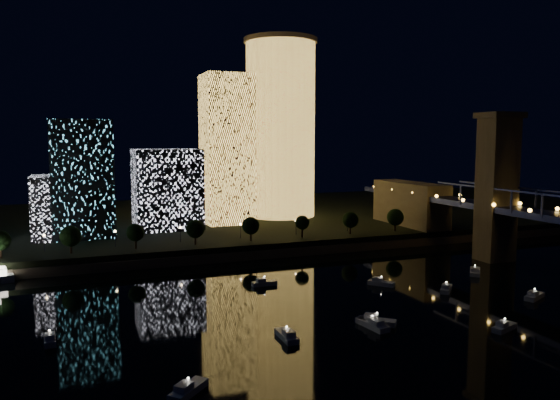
{
  "coord_description": "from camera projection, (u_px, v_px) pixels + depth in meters",
  "views": [
    {
      "loc": [
        -68.83,
        -94.96,
        40.87
      ],
      "look_at": [
        -11.46,
        55.0,
        23.15
      ],
      "focal_mm": 35.0,
      "sensor_mm": 36.0,
      "label": 1
    }
  ],
  "objects": [
    {
      "name": "ground",
      "position": [
        421.0,
        331.0,
        117.09
      ],
      "size": [
        520.0,
        520.0,
        0.0
      ],
      "primitive_type": "plane",
      "color": "black",
      "rests_on": "ground"
    },
    {
      "name": "far_bank",
      "position": [
        225.0,
        219.0,
        265.35
      ],
      "size": [
        420.0,
        160.0,
        5.0
      ],
      "primitive_type": "cube",
      "color": "black",
      "rests_on": "ground"
    },
    {
      "name": "seawall",
      "position": [
        283.0,
        252.0,
        193.05
      ],
      "size": [
        420.0,
        6.0,
        3.0
      ],
      "primitive_type": "cube",
      "color": "#6B5E4C",
      "rests_on": "ground"
    },
    {
      "name": "tower_cylindrical",
      "position": [
        280.0,
        128.0,
        254.83
      ],
      "size": [
        34.0,
        34.0,
        82.15
      ],
      "color": "#FFC151",
      "rests_on": "far_bank"
    },
    {
      "name": "tower_rectangular",
      "position": [
        227.0,
        149.0,
        234.46
      ],
      "size": [
        19.97,
        19.97,
        63.54
      ],
      "primitive_type": "cube",
      "color": "#FFC151",
      "rests_on": "far_bank"
    },
    {
      "name": "midrise_blocks",
      "position": [
        89.0,
        190.0,
        206.36
      ],
      "size": [
        96.75,
        32.69,
        43.2
      ],
      "color": "white",
      "rests_on": "far_bank"
    },
    {
      "name": "motorboats",
      "position": [
        376.0,
        312.0,
        127.21
      ],
      "size": [
        125.35,
        82.01,
        2.78
      ],
      "color": "silver",
      "rests_on": "ground"
    },
    {
      "name": "esplanade_trees",
      "position": [
        203.0,
        229.0,
        187.9
      ],
      "size": [
        166.08,
        6.74,
        8.87
      ],
      "color": "black",
      "rests_on": "far_bank"
    },
    {
      "name": "street_lamps",
      "position": [
        180.0,
        231.0,
        191.29
      ],
      "size": [
        132.7,
        0.7,
        5.65
      ],
      "color": "black",
      "rests_on": "far_bank"
    }
  ]
}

